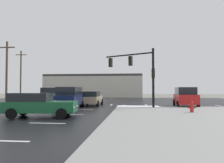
% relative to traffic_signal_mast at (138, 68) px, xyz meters
% --- Properties ---
extents(ground_plane, '(120.00, 120.00, 0.00)m').
position_rel_traffic_signal_mast_xyz_m(ground_plane, '(-5.07, 3.99, -3.89)').
color(ground_plane, slate).
extents(road_asphalt, '(44.00, 44.00, 0.02)m').
position_rel_traffic_signal_mast_xyz_m(road_asphalt, '(-5.07, 3.99, -3.88)').
color(road_asphalt, black).
rests_on(road_asphalt, ground_plane).
extents(snow_strip_curbside, '(4.00, 1.60, 0.06)m').
position_rel_traffic_signal_mast_xyz_m(snow_strip_curbside, '(-0.07, -0.01, -3.72)').
color(snow_strip_curbside, white).
rests_on(snow_strip_curbside, sidewalk_corner).
extents(lane_markings, '(36.15, 36.15, 0.01)m').
position_rel_traffic_signal_mast_xyz_m(lane_markings, '(-3.86, 2.61, -3.87)').
color(lane_markings, silver).
rests_on(lane_markings, road_asphalt).
extents(traffic_signal_mast, '(4.90, 2.74, 5.56)m').
position_rel_traffic_signal_mast_xyz_m(traffic_signal_mast, '(0.00, 0.00, 0.00)').
color(traffic_signal_mast, black).
rests_on(traffic_signal_mast, sidewalk_corner).
extents(fire_hydrant, '(0.48, 0.26, 0.79)m').
position_rel_traffic_signal_mast_xyz_m(fire_hydrant, '(3.82, -4.64, -3.36)').
color(fire_hydrant, red).
rests_on(fire_hydrant, sidewalk_corner).
extents(strip_building_background, '(22.26, 8.00, 5.24)m').
position_rel_traffic_signal_mast_xyz_m(strip_building_background, '(-9.73, 29.58, -1.28)').
color(strip_building_background, beige).
rests_on(strip_building_background, ground_plane).
extents(suv_navy, '(2.34, 4.90, 2.03)m').
position_rel_traffic_signal_mast_xyz_m(suv_navy, '(-6.58, -0.92, -2.80)').
color(suv_navy, '#141E47').
rests_on(suv_navy, road_asphalt).
extents(suv_white, '(2.19, 4.85, 2.03)m').
position_rel_traffic_signal_mast_xyz_m(suv_white, '(-14.21, 16.49, -2.80)').
color(suv_white, white).
rests_on(suv_white, road_asphalt).
extents(sedan_tan, '(2.05, 4.55, 1.58)m').
position_rel_traffic_signal_mast_xyz_m(sedan_tan, '(-5.12, 2.57, -3.04)').
color(sedan_tan, tan).
rests_on(sedan_tan, road_asphalt).
extents(suv_grey, '(4.94, 2.43, 2.03)m').
position_rel_traffic_signal_mast_xyz_m(suv_grey, '(-10.88, 6.76, -2.80)').
color(suv_grey, slate).
rests_on(suv_grey, road_asphalt).
extents(suv_red, '(2.44, 4.94, 2.03)m').
position_rel_traffic_signal_mast_xyz_m(suv_red, '(4.99, 2.47, -2.80)').
color(suv_red, '#B21919').
rests_on(suv_red, road_asphalt).
extents(sedan_green, '(4.66, 2.37, 1.58)m').
position_rel_traffic_signal_mast_xyz_m(sedan_green, '(-6.66, -7.62, -3.04)').
color(sedan_green, '#195933').
rests_on(sedan_green, road_asphalt).
extents(utility_pole_far, '(2.20, 0.28, 8.31)m').
position_rel_traffic_signal_mast_xyz_m(utility_pole_far, '(-17.52, 6.34, 0.47)').
color(utility_pole_far, brown).
rests_on(utility_pole_far, ground_plane).
extents(utility_pole_distant, '(2.20, 0.28, 9.39)m').
position_rel_traffic_signal_mast_xyz_m(utility_pole_distant, '(-22.46, 19.10, 1.02)').
color(utility_pole_distant, brown).
rests_on(utility_pole_distant, ground_plane).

